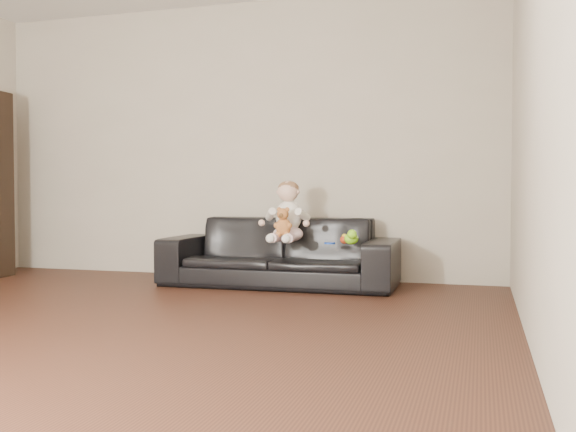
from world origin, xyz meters
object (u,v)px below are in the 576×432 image
(sofa, at_px, (280,252))
(toy_blue_disc, at_px, (330,243))
(baby, at_px, (288,215))
(toy_rattle, at_px, (344,240))
(toy_green, at_px, (351,239))
(teddy_bear, at_px, (283,222))

(sofa, distance_m, toy_blue_disc, 0.53)
(sofa, height_order, baby, baby)
(toy_rattle, relative_size, toy_blue_disc, 0.78)
(sofa, relative_size, toy_rattle, 28.77)
(baby, xyz_separation_m, toy_rattle, (0.49, -0.02, -0.19))
(toy_green, distance_m, toy_blue_disc, 0.18)
(sofa, bearing_deg, toy_green, -17.41)
(baby, height_order, toy_green, baby)
(teddy_bear, relative_size, toy_green, 1.70)
(toy_green, xyz_separation_m, toy_blue_disc, (-0.18, 0.01, -0.04))
(sofa, height_order, toy_rattle, sofa)
(sofa, relative_size, teddy_bear, 8.58)
(teddy_bear, bearing_deg, toy_rattle, 15.18)
(toy_rattle, bearing_deg, sofa, 167.44)
(baby, bearing_deg, toy_rattle, -10.73)
(sofa, xyz_separation_m, toy_blue_disc, (0.48, -0.19, 0.10))
(baby, relative_size, toy_rattle, 7.42)
(baby, xyz_separation_m, teddy_bear, (0.01, -0.16, -0.05))
(teddy_bear, xyz_separation_m, toy_blue_disc, (0.37, 0.08, -0.17))
(sofa, distance_m, toy_rattle, 0.62)
(sofa, xyz_separation_m, toy_rattle, (0.59, -0.13, 0.13))
(toy_rattle, bearing_deg, toy_green, -43.21)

